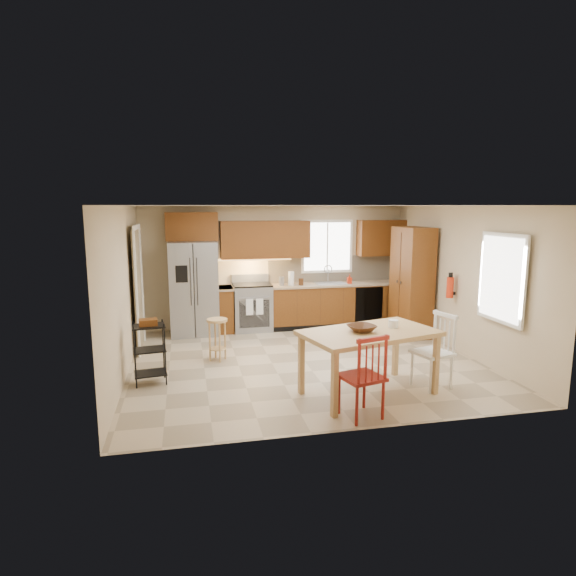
% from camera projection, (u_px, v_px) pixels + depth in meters
% --- Properties ---
extents(floor, '(5.50, 5.50, 0.00)m').
position_uv_depth(floor, '(305.00, 361.00, 7.82)').
color(floor, tan).
rests_on(floor, ground).
extents(ceiling, '(5.50, 5.00, 0.02)m').
position_uv_depth(ceiling, '(305.00, 206.00, 7.40)').
color(ceiling, silver).
rests_on(ceiling, ground).
extents(wall_back, '(5.50, 0.02, 2.50)m').
position_uv_depth(wall_back, '(276.00, 266.00, 10.02)').
color(wall_back, '#CCB793').
rests_on(wall_back, ground).
extents(wall_front, '(5.50, 0.02, 2.50)m').
position_uv_depth(wall_front, '(361.00, 322.00, 5.20)').
color(wall_front, '#CCB793').
rests_on(wall_front, ground).
extents(wall_left, '(0.02, 5.00, 2.50)m').
position_uv_depth(wall_left, '(123.00, 292.00, 7.05)').
color(wall_left, '#CCB793').
rests_on(wall_left, ground).
extents(wall_right, '(0.02, 5.00, 2.50)m').
position_uv_depth(wall_right, '(462.00, 280.00, 8.18)').
color(wall_right, '#CCB793').
rests_on(wall_right, ground).
extents(refrigerator, '(0.92, 0.75, 1.82)m').
position_uv_depth(refrigerator, '(194.00, 288.00, 9.37)').
color(refrigerator, gray).
rests_on(refrigerator, floor).
extents(range_stove, '(0.76, 0.63, 0.92)m').
position_uv_depth(range_stove, '(252.00, 308.00, 9.74)').
color(range_stove, gray).
rests_on(range_stove, floor).
extents(base_cabinet_narrow, '(0.30, 0.60, 0.90)m').
position_uv_depth(base_cabinet_narrow, '(225.00, 309.00, 9.64)').
color(base_cabinet_narrow, brown).
rests_on(base_cabinet_narrow, floor).
extents(base_cabinet_run, '(2.92, 0.60, 0.90)m').
position_uv_depth(base_cabinet_run, '(339.00, 304.00, 10.14)').
color(base_cabinet_run, brown).
rests_on(base_cabinet_run, floor).
extents(dishwasher, '(0.60, 0.02, 0.78)m').
position_uv_depth(dishwasher, '(369.00, 306.00, 9.97)').
color(dishwasher, black).
rests_on(dishwasher, floor).
extents(backsplash, '(2.92, 0.03, 0.55)m').
position_uv_depth(backsplash, '(335.00, 268.00, 10.29)').
color(backsplash, '#C8B596').
rests_on(backsplash, wall_back).
extents(upper_over_fridge, '(1.00, 0.35, 0.55)m').
position_uv_depth(upper_over_fridge, '(192.00, 226.00, 9.36)').
color(upper_over_fridge, '#613210').
rests_on(upper_over_fridge, wall_back).
extents(upper_left_block, '(1.80, 0.35, 0.75)m').
position_uv_depth(upper_left_block, '(265.00, 240.00, 9.71)').
color(upper_left_block, '#613210').
rests_on(upper_left_block, wall_back).
extents(upper_right_block, '(1.00, 0.35, 0.75)m').
position_uv_depth(upper_right_block, '(381.00, 238.00, 10.22)').
color(upper_right_block, '#613210').
rests_on(upper_right_block, wall_back).
extents(window_back, '(1.12, 0.04, 1.12)m').
position_uv_depth(window_back, '(327.00, 246.00, 10.16)').
color(window_back, white).
rests_on(window_back, wall_back).
extents(sink, '(0.62, 0.46, 0.16)m').
position_uv_depth(sink, '(330.00, 285.00, 10.03)').
color(sink, gray).
rests_on(sink, base_cabinet_run).
extents(undercab_glow, '(1.60, 0.30, 0.01)m').
position_uv_depth(undercab_glow, '(251.00, 259.00, 9.69)').
color(undercab_glow, '#FFBF66').
rests_on(undercab_glow, wall_back).
extents(soap_bottle, '(0.09, 0.09, 0.19)m').
position_uv_depth(soap_bottle, '(349.00, 279.00, 9.99)').
color(soap_bottle, red).
rests_on(soap_bottle, base_cabinet_run).
extents(paper_towel, '(0.12, 0.12, 0.28)m').
position_uv_depth(paper_towel, '(291.00, 278.00, 9.77)').
color(paper_towel, white).
rests_on(paper_towel, base_cabinet_run).
extents(canister_steel, '(0.11, 0.11, 0.18)m').
position_uv_depth(canister_steel, '(282.00, 281.00, 9.74)').
color(canister_steel, gray).
rests_on(canister_steel, base_cabinet_run).
extents(canister_wood, '(0.10, 0.10, 0.14)m').
position_uv_depth(canister_wood, '(301.00, 282.00, 9.80)').
color(canister_wood, '#462612').
rests_on(canister_wood, base_cabinet_run).
extents(pantry, '(0.50, 0.95, 2.10)m').
position_uv_depth(pantry, '(412.00, 282.00, 9.31)').
color(pantry, brown).
rests_on(pantry, floor).
extents(fire_extinguisher, '(0.12, 0.12, 0.36)m').
position_uv_depth(fire_extinguisher, '(450.00, 287.00, 8.33)').
color(fire_extinguisher, red).
rests_on(fire_extinguisher, wall_right).
extents(window_right, '(0.04, 1.02, 1.32)m').
position_uv_depth(window_right, '(502.00, 278.00, 7.03)').
color(window_right, white).
rests_on(window_right, wall_right).
extents(doorway, '(0.04, 0.95, 2.10)m').
position_uv_depth(doorway, '(138.00, 290.00, 8.35)').
color(doorway, '#8C7A59').
rests_on(doorway, wall_left).
extents(dining_table, '(1.95, 1.40, 0.85)m').
position_uv_depth(dining_table, '(369.00, 363.00, 6.40)').
color(dining_table, tan).
rests_on(dining_table, floor).
extents(chair_red, '(0.59, 0.59, 1.03)m').
position_uv_depth(chair_red, '(361.00, 375.00, 5.69)').
color(chair_red, maroon).
rests_on(chair_red, floor).
extents(chair_white, '(0.59, 0.59, 1.03)m').
position_uv_depth(chair_white, '(432.00, 351.00, 6.63)').
color(chair_white, white).
rests_on(chair_white, floor).
extents(table_bowl, '(0.43, 0.43, 0.09)m').
position_uv_depth(table_bowl, '(362.00, 332.00, 6.30)').
color(table_bowl, '#462612').
rests_on(table_bowl, dining_table).
extents(table_jar, '(0.18, 0.18, 0.17)m').
position_uv_depth(table_jar, '(393.00, 325.00, 6.51)').
color(table_jar, white).
rests_on(table_jar, dining_table).
extents(bar_stool, '(0.41, 0.41, 0.69)m').
position_uv_depth(bar_stool, '(217.00, 340.00, 7.83)').
color(bar_stool, tan).
rests_on(bar_stool, floor).
extents(utility_cart, '(0.48, 0.39, 0.88)m').
position_uv_depth(utility_cart, '(150.00, 353.00, 6.79)').
color(utility_cart, black).
rests_on(utility_cart, floor).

